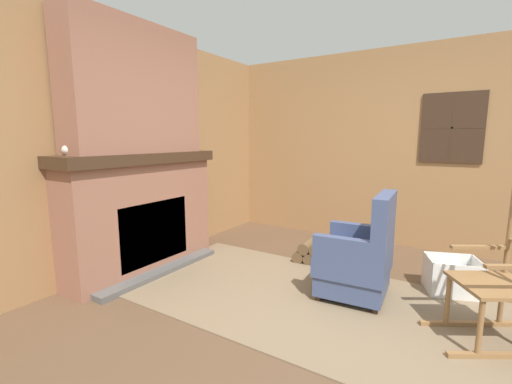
# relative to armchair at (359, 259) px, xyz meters

# --- Properties ---
(ground_plane) EXTENTS (14.00, 14.00, 0.00)m
(ground_plane) POSITION_rel_armchair_xyz_m (0.01, -0.57, -0.36)
(ground_plane) COLOR brown
(wood_panel_wall_left) EXTENTS (0.06, 5.44, 2.61)m
(wood_panel_wall_left) POSITION_rel_armchair_xyz_m (-2.44, -0.57, 0.94)
(wood_panel_wall_left) COLOR #9E7247
(wood_panel_wall_left) RESTS_ON ground
(wood_panel_wall_back) EXTENTS (5.44, 0.09, 2.61)m
(wood_panel_wall_back) POSITION_rel_armchair_xyz_m (0.02, 1.87, 0.95)
(wood_panel_wall_back) COLOR #9E7247
(wood_panel_wall_back) RESTS_ON ground
(fireplace_hearth) EXTENTS (0.62, 1.82, 1.29)m
(fireplace_hearth) POSITION_rel_armchair_xyz_m (-2.19, -0.57, 0.28)
(fireplace_hearth) COLOR #93604C
(fireplace_hearth) RESTS_ON ground
(chimney_breast) EXTENTS (0.36, 1.51, 1.30)m
(chimney_breast) POSITION_rel_armchair_xyz_m (-2.20, -0.57, 1.58)
(chimney_breast) COLOR #93604C
(chimney_breast) RESTS_ON fireplace_hearth
(area_rug) EXTENTS (3.33, 1.75, 0.01)m
(area_rug) POSITION_rel_armchair_xyz_m (-0.42, -0.30, -0.35)
(area_rug) COLOR #7A664C
(area_rug) RESTS_ON ground
(armchair) EXTENTS (0.65, 0.67, 0.97)m
(armchair) POSITION_rel_armchair_xyz_m (0.00, 0.00, 0.00)
(armchair) COLOR #3D4C75
(armchair) RESTS_ON ground
(rocking_chair) EXTENTS (0.91, 0.78, 1.37)m
(rocking_chair) POSITION_rel_armchair_xyz_m (1.04, -0.17, 0.08)
(rocking_chair) COLOR olive
(rocking_chair) RESTS_ON ground
(firewood_stack) EXTENTS (0.43, 0.41, 0.25)m
(firewood_stack) POSITION_rel_armchair_xyz_m (-0.70, 0.65, -0.25)
(firewood_stack) COLOR brown
(firewood_stack) RESTS_ON ground
(laundry_basket) EXTENTS (0.54, 0.48, 0.33)m
(laundry_basket) POSITION_rel_armchair_xyz_m (0.72, 0.56, -0.19)
(laundry_basket) COLOR white
(laundry_basket) RESTS_ON ground
(oil_lamp_vase) EXTENTS (0.12, 0.12, 0.29)m
(oil_lamp_vase) POSITION_rel_armchair_xyz_m (-2.24, -1.29, 1.03)
(oil_lamp_vase) COLOR silver
(oil_lamp_vase) RESTS_ON fireplace_hearth
(storage_case) EXTENTS (0.16, 0.23, 0.15)m
(storage_case) POSITION_rel_armchair_xyz_m (-2.24, -0.00, 1.00)
(storage_case) COLOR brown
(storage_case) RESTS_ON fireplace_hearth
(decorative_plate_on_mantel) EXTENTS (0.06, 0.23, 0.23)m
(decorative_plate_on_mantel) POSITION_rel_armchair_xyz_m (-2.26, -0.70, 1.04)
(decorative_plate_on_mantel) COLOR gold
(decorative_plate_on_mantel) RESTS_ON fireplace_hearth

